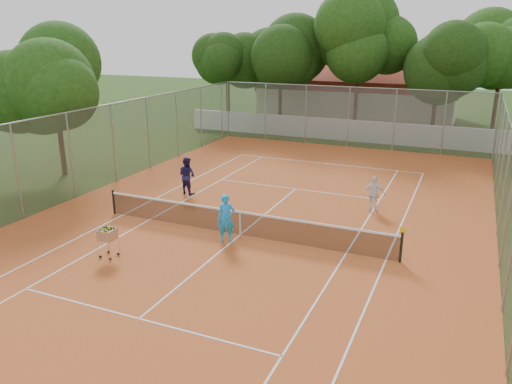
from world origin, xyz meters
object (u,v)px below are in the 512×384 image
at_px(tennis_net, 240,223).
at_px(ball_hopper, 108,242).
at_px(player_far_left, 187,176).
at_px(clubhouse, 358,94).
at_px(player_far_right, 374,194).
at_px(player_near, 226,218).

distance_m(tennis_net, ball_hopper, 4.87).
bearing_deg(player_far_left, clubhouse, -83.40).
relative_size(player_far_left, player_far_right, 1.15).
xyz_separation_m(player_far_left, player_far_right, (8.64, 1.05, -0.11)).
distance_m(clubhouse, ball_hopper, 32.65).
distance_m(player_near, player_far_right, 6.97).
relative_size(tennis_net, clubhouse, 0.72).
distance_m(tennis_net, player_near, 0.86).
height_order(player_near, ball_hopper, player_near).
height_order(player_near, player_far_right, player_near).
bearing_deg(player_near, player_far_right, 27.33).
bearing_deg(player_far_left, player_far_right, -160.79).
bearing_deg(clubhouse, player_near, -86.58).
relative_size(tennis_net, player_far_left, 6.66).
distance_m(tennis_net, player_far_right, 6.27).
bearing_deg(player_near, tennis_net, 48.62).
distance_m(clubhouse, player_far_left, 25.49).
xyz_separation_m(player_near, player_far_right, (4.35, 5.44, -0.12)).
height_order(tennis_net, ball_hopper, ball_hopper).
height_order(player_far_left, player_far_right, player_far_left).
bearing_deg(clubhouse, tennis_net, -86.05).
xyz_separation_m(clubhouse, ball_hopper, (-1.29, -32.59, -1.62)).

